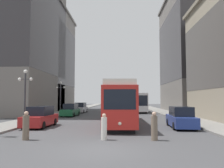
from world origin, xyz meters
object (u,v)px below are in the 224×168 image
Objects in this scene: streetcar at (119,103)px; parked_car_left_near at (81,108)px; parked_car_left_mid at (71,110)px; pedestrian_on_sidewalk at (154,127)px; transit_bus at (137,102)px; lamp_post_left_near at (25,88)px; parked_car_left_far at (40,117)px; parked_car_right_far at (181,118)px; pedestrian_crossing_near at (26,127)px; lamp_post_left_far at (61,93)px; pedestrian_crossing_far at (104,128)px.

parked_car_left_near is at bearing 110.84° from streetcar.
parked_car_left_mid reaches higher than pedestrian_on_sidewalk.
transit_bus is 28.54m from pedestrian_on_sidewalk.
lamp_post_left_near is at bearing -170.21° from streetcar.
parked_car_left_near and parked_car_left_far have the same top height.
lamp_post_left_near is at bearing 47.84° from pedestrian_on_sidewalk.
lamp_post_left_near is (-1.90, 1.06, 2.69)m from parked_car_left_far.
streetcar reaches higher than parked_car_left_far.
streetcar reaches higher than parked_car_right_far.
lamp_post_left_near is at bearing -92.99° from parked_car_left_near.
parked_car_left_far is at bearing -87.34° from parked_car_left_near.
parked_car_left_near is 26.52m from pedestrian_crossing_near.
parked_car_left_near is 0.94× the size of lamp_post_left_far.
parked_car_left_far is (-12.30, 0.25, -0.00)m from parked_car_right_far.
lamp_post_left_far is (-1.90, 1.52, 2.60)m from parked_car_left_mid.
parked_car_left_mid is 17.45m from parked_car_right_far.
parked_car_left_mid reaches higher than pedestrian_crossing_near.
pedestrian_on_sidewalk is at bearing 2.04° from pedestrian_crossing_near.
lamp_post_left_far is at bearing 90.00° from lamp_post_left_near.
pedestrian_crossing_far is (-4.23, -28.44, -1.21)m from transit_bus.
transit_bus is 2.23× the size of lamp_post_left_near.
transit_bus is at bearing 67.16° from parked_car_left_far.
parked_car_right_far reaches higher than pedestrian_on_sidewalk.
lamp_post_left_far is (-1.90, -6.62, 2.60)m from parked_car_left_near.
streetcar is 2.80× the size of lamp_post_left_near.
parked_car_left_near reaches higher than pedestrian_on_sidewalk.
transit_bus is 6.59× the size of pedestrian_crossing_near.
pedestrian_crossing_near is 0.35× the size of lamp_post_left_far.
lamp_post_left_far is (-11.02, 19.74, 2.65)m from pedestrian_on_sidewalk.
transit_bus is at bearing 47.47° from parked_car_left_mid.
parked_car_left_far is at bearing -29.13° from lamp_post_left_near.
parked_car_left_far is 2.98× the size of pedestrian_crossing_far.
parked_car_left_far is 3.46m from lamp_post_left_near.
parked_car_right_far is 2.89× the size of pedestrian_on_sidewalk.
parked_car_right_far is at bearing -100.66° from pedestrian_crossing_far.
pedestrian_crossing_near is at bearing -80.64° from lamp_post_left_far.
parked_car_right_far is 0.97× the size of lamp_post_left_near.
parked_car_right_far is at bearing -56.38° from parked_car_left_near.
streetcar is 8.37× the size of pedestrian_on_sidewalk.
streetcar is at bearing 4.59° from pedestrian_on_sidewalk.
streetcar is at bearing -101.22° from transit_bus.
transit_bus is 22.77m from parked_car_right_far.
parked_car_left_mid is 11.55m from lamp_post_left_near.
parked_car_left_near is at bearing 84.35° from lamp_post_left_near.
transit_bus is at bearing 60.19° from lamp_post_left_near.
transit_bus reaches higher than parked_car_left_far.
parked_car_left_far is 10.96m from pedestrian_on_sidewalk.
pedestrian_crossing_near is 8.43m from lamp_post_left_near.
parked_car_left_far is 2.77× the size of pedestrian_on_sidewalk.
streetcar reaches higher than pedestrian_on_sidewalk.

